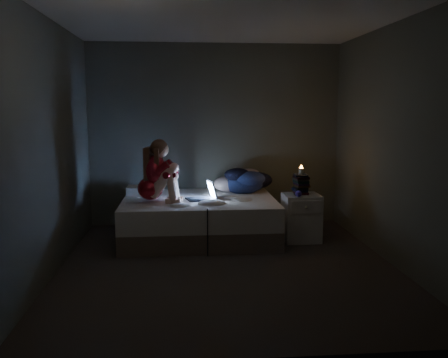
{
  "coord_description": "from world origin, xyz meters",
  "views": [
    {
      "loc": [
        -0.46,
        -4.85,
        1.71
      ],
      "look_at": [
        0.05,
        1.0,
        0.8
      ],
      "focal_mm": 37.47,
      "sensor_mm": 36.0,
      "label": 1
    }
  ],
  "objects": [
    {
      "name": "bed",
      "position": [
        -0.27,
        1.1,
        0.27
      ],
      "size": [
        1.95,
        1.46,
        0.54
      ],
      "primitive_type": null,
      "color": "silver",
      "rests_on": "ground"
    },
    {
      "name": "candle",
      "position": [
        1.04,
        0.95,
        0.91
      ],
      "size": [
        0.07,
        0.07,
        0.08
      ],
      "primitive_type": "cylinder",
      "color": "beige",
      "rests_on": "book_stack"
    },
    {
      "name": "nightstand",
      "position": [
        1.04,
        0.89,
        0.3
      ],
      "size": [
        0.46,
        0.41,
        0.6
      ],
      "primitive_type": "cube",
      "rotation": [
        0.0,
        0.0,
        0.02
      ],
      "color": "silver",
      "rests_on": "ground"
    },
    {
      "name": "phone",
      "position": [
        0.97,
        0.85,
        0.61
      ],
      "size": [
        0.08,
        0.14,
        0.01
      ],
      "primitive_type": "cube",
      "rotation": [
        0.0,
        0.0,
        -0.06
      ],
      "color": "black",
      "rests_on": "nightstand"
    },
    {
      "name": "blue_orb",
      "position": [
        0.95,
        0.74,
        0.64
      ],
      "size": [
        0.08,
        0.08,
        0.08
      ],
      "primitive_type": "sphere",
      "color": "navy",
      "rests_on": "nightstand"
    },
    {
      "name": "ceiling",
      "position": [
        0.0,
        0.0,
        2.61
      ],
      "size": [
        3.6,
        3.8,
        0.02
      ],
      "primitive_type": "cube",
      "color": "silver",
      "rests_on": "ground"
    },
    {
      "name": "wall_left",
      "position": [
        -1.81,
        0.0,
        1.3
      ],
      "size": [
        0.02,
        3.8,
        2.6
      ],
      "primitive_type": "cube",
      "color": "#54564E",
      "rests_on": "ground"
    },
    {
      "name": "wall_right",
      "position": [
        1.81,
        0.0,
        1.3
      ],
      "size": [
        0.02,
        3.8,
        2.6
      ],
      "primitive_type": "cube",
      "color": "#54564E",
      "rests_on": "ground"
    },
    {
      "name": "pillow",
      "position": [
        -1.02,
        1.41,
        0.59
      ],
      "size": [
        0.4,
        0.29,
        0.12
      ],
      "primitive_type": "cube",
      "color": "silver",
      "rests_on": "bed"
    },
    {
      "name": "wall_front",
      "position": [
        0.0,
        -1.91,
        1.3
      ],
      "size": [
        3.6,
        0.02,
        2.6
      ],
      "primitive_type": "cube",
      "color": "#54564E",
      "rests_on": "ground"
    },
    {
      "name": "clothes_pile",
      "position": [
        0.35,
        1.49,
        0.71
      ],
      "size": [
        0.69,
        0.61,
        0.36
      ],
      "primitive_type": null,
      "rotation": [
        0.0,
        0.0,
        0.25
      ],
      "color": "#112051",
      "rests_on": "bed"
    },
    {
      "name": "wall_back",
      "position": [
        0.0,
        1.91,
        1.3
      ],
      "size": [
        3.6,
        0.02,
        2.6
      ],
      "primitive_type": "cube",
      "color": "#54564E",
      "rests_on": "ground"
    },
    {
      "name": "laptop",
      "position": [
        -0.25,
        1.0,
        0.66
      ],
      "size": [
        0.41,
        0.33,
        0.25
      ],
      "primitive_type": null,
      "rotation": [
        0.0,
        0.0,
        0.25
      ],
      "color": "black",
      "rests_on": "bed"
    },
    {
      "name": "book_stack",
      "position": [
        1.04,
        0.95,
        0.74
      ],
      "size": [
        0.19,
        0.25,
        0.26
      ],
      "primitive_type": null,
      "color": "black",
      "rests_on": "nightstand"
    },
    {
      "name": "woman",
      "position": [
        -0.88,
        0.93,
        0.93
      ],
      "size": [
        0.53,
        0.39,
        0.79
      ],
      "primitive_type": null,
      "rotation": [
        0.0,
        0.0,
        -0.15
      ],
      "color": "maroon",
      "rests_on": "bed"
    },
    {
      "name": "floor",
      "position": [
        0.0,
        0.0,
        -0.01
      ],
      "size": [
        3.6,
        3.8,
        0.02
      ],
      "primitive_type": "cube",
      "color": "#3B342F",
      "rests_on": "ground"
    }
  ]
}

